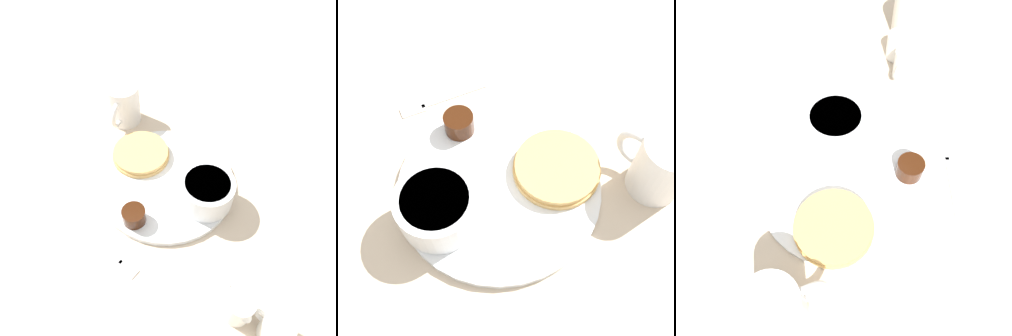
# 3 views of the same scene
# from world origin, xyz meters

# --- Properties ---
(ground_plane) EXTENTS (4.00, 4.00, 0.00)m
(ground_plane) POSITION_xyz_m (0.00, 0.00, 0.00)
(ground_plane) COLOR #C6B299
(plate) EXTENTS (0.29, 0.29, 0.01)m
(plate) POSITION_xyz_m (0.00, 0.00, 0.01)
(plate) COLOR white
(plate) RESTS_ON ground_plane
(pancake_stack) EXTENTS (0.13, 0.13, 0.02)m
(pancake_stack) POSITION_xyz_m (0.06, -0.06, 0.02)
(pancake_stack) COLOR tan
(pancake_stack) RESTS_ON plate
(bowl) EXTENTS (0.11, 0.11, 0.06)m
(bowl) POSITION_xyz_m (-0.09, 0.04, 0.04)
(bowl) COLOR white
(bowl) RESTS_ON plate
(syrup_cup) EXTENTS (0.05, 0.05, 0.03)m
(syrup_cup) POSITION_xyz_m (0.05, 0.10, 0.03)
(syrup_cup) COLOR #38190A
(syrup_cup) RESTS_ON plate
(butter_ramekin) EXTENTS (0.05, 0.05, 0.04)m
(butter_ramekin) POSITION_xyz_m (-0.09, 0.06, 0.03)
(butter_ramekin) COLOR white
(butter_ramekin) RESTS_ON plate
(coffee_mug) EXTENTS (0.08, 0.11, 0.10)m
(coffee_mug) POSITION_xyz_m (0.13, -0.18, 0.05)
(coffee_mug) COLOR white
(coffee_mug) RESTS_ON ground_plane
(fork) EXTENTS (0.13, 0.09, 0.00)m
(fork) POSITION_xyz_m (0.07, 0.18, 0.00)
(fork) COLOR silver
(fork) RESTS_ON ground_plane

